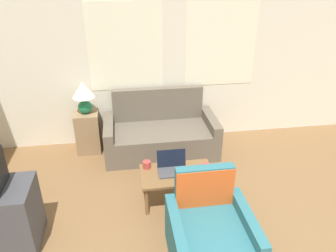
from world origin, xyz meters
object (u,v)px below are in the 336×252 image
object	(u,v)px
armchair	(210,237)
laptop	(172,167)
couch	(160,134)
cup_white	(147,165)
table_lamp	(83,94)
cup_yellow	(195,176)
coffee_table	(177,176)
cup_navy	(205,167)

from	to	relation	value
armchair	laptop	distance (m)	1.02
couch	laptop	xyz separation A→B (m)	(-0.00, -1.19, 0.19)
laptop	cup_white	distance (m)	0.32
table_lamp	laptop	distance (m)	1.80
armchair	laptop	world-z (taller)	armchair
armchair	table_lamp	bearing A→B (deg)	119.79
table_lamp	cup_yellow	size ratio (longest dim) A/B	5.05
cup_yellow	table_lamp	bearing A→B (deg)	130.57
couch	laptop	distance (m)	1.20
armchair	cup_white	xyz separation A→B (m)	(-0.52, 1.08, 0.18)
cup_yellow	armchair	bearing A→B (deg)	-90.87
couch	armchair	size ratio (longest dim) A/B	1.92
armchair	cup_white	distance (m)	1.21
couch	coffee_table	distance (m)	1.25
cup_navy	couch	bearing A→B (deg)	107.80
cup_yellow	couch	bearing A→B (deg)	99.18
table_lamp	cup_navy	distance (m)	2.11
couch	table_lamp	distance (m)	1.31
cup_navy	cup_yellow	size ratio (longest dim) A/B	0.95
armchair	cup_yellow	xyz separation A→B (m)	(0.01, 0.75, 0.19)
coffee_table	laptop	bearing A→B (deg)	128.52
cup_navy	coffee_table	bearing A→B (deg)	-178.55
couch	cup_white	bearing A→B (deg)	-105.66
table_lamp	cup_navy	bearing A→B (deg)	-42.68
cup_white	cup_navy	bearing A→B (deg)	-12.48
coffee_table	cup_navy	world-z (taller)	cup_navy
laptop	couch	bearing A→B (deg)	89.89
couch	coffee_table	bearing A→B (deg)	-87.91
cup_white	couch	bearing A→B (deg)	74.34
coffee_table	cup_white	xyz separation A→B (m)	(-0.35, 0.16, 0.10)
laptop	armchair	bearing A→B (deg)	-77.36
couch	cup_white	distance (m)	1.14
cup_white	coffee_table	bearing A→B (deg)	-25.17
table_lamp	laptop	world-z (taller)	table_lamp
armchair	cup_navy	world-z (taller)	armchair
table_lamp	armchair	bearing A→B (deg)	-60.21
laptop	cup_yellow	bearing A→B (deg)	-44.06
table_lamp	coffee_table	world-z (taller)	table_lamp
table_lamp	cup_yellow	world-z (taller)	table_lamp
table_lamp	coffee_table	xyz separation A→B (m)	(1.15, -1.40, -0.60)
coffee_table	cup_yellow	xyz separation A→B (m)	(0.18, -0.16, 0.10)
couch	cup_yellow	size ratio (longest dim) A/B	17.50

